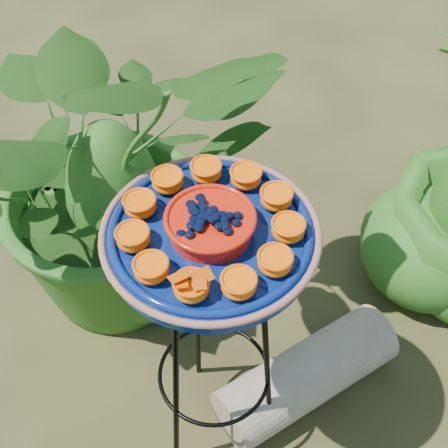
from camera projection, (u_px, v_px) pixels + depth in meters
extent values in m
torus|color=black|center=(211.00, 247.00, 1.19)|extent=(0.28, 0.28, 0.01)
torus|color=black|center=(214.00, 373.00, 1.57)|extent=(0.36, 0.36, 0.01)
cylinder|color=black|center=(198.00, 307.00, 1.56)|extent=(0.04, 0.08, 0.78)
cylinder|color=black|center=(176.00, 387.00, 1.42)|extent=(0.06, 0.07, 0.78)
cylinder|color=black|center=(267.00, 359.00, 1.46)|extent=(0.08, 0.03, 0.78)
cylinder|color=navy|center=(211.00, 238.00, 1.17)|extent=(0.50, 0.50, 0.04)
torus|color=#985F44|center=(210.00, 232.00, 1.16)|extent=(0.42, 0.42, 0.01)
torus|color=navy|center=(210.00, 231.00, 1.15)|extent=(0.38, 0.38, 0.02)
cylinder|color=red|center=(210.00, 225.00, 1.14)|extent=(0.19, 0.19, 0.04)
torus|color=red|center=(210.00, 218.00, 1.13)|extent=(0.17, 0.17, 0.01)
ellipsoid|color=black|center=(210.00, 216.00, 1.12)|extent=(0.14, 0.14, 0.03)
ellipsoid|color=#FA4E02|center=(276.00, 199.00, 1.19)|extent=(0.06, 0.06, 0.03)
cylinder|color=orange|center=(277.00, 194.00, 1.18)|extent=(0.06, 0.06, 0.01)
ellipsoid|color=#FA4E02|center=(246.00, 178.00, 1.23)|extent=(0.06, 0.06, 0.03)
cylinder|color=orange|center=(246.00, 173.00, 1.21)|extent=(0.06, 0.06, 0.01)
ellipsoid|color=#FA4E02|center=(206.00, 172.00, 1.24)|extent=(0.06, 0.06, 0.03)
cylinder|color=orange|center=(206.00, 167.00, 1.22)|extent=(0.06, 0.06, 0.01)
ellipsoid|color=#FA4E02|center=(168.00, 182.00, 1.22)|extent=(0.06, 0.06, 0.03)
cylinder|color=orange|center=(167.00, 177.00, 1.21)|extent=(0.06, 0.06, 0.01)
ellipsoid|color=#FA4E02|center=(140.00, 206.00, 1.18)|extent=(0.06, 0.06, 0.03)
cylinder|color=orange|center=(139.00, 201.00, 1.16)|extent=(0.06, 0.06, 0.01)
ellipsoid|color=#FA4E02|center=(133.00, 239.00, 1.12)|extent=(0.06, 0.06, 0.03)
cylinder|color=orange|center=(132.00, 233.00, 1.11)|extent=(0.06, 0.06, 0.01)
ellipsoid|color=#FA4E02|center=(151.00, 270.00, 1.08)|extent=(0.06, 0.06, 0.03)
cylinder|color=orange|center=(151.00, 265.00, 1.07)|extent=(0.06, 0.06, 0.01)
ellipsoid|color=#FA4E02|center=(191.00, 288.00, 1.05)|extent=(0.06, 0.06, 0.03)
cylinder|color=orange|center=(191.00, 283.00, 1.04)|extent=(0.06, 0.06, 0.01)
ellipsoid|color=#FA4E02|center=(239.00, 285.00, 1.06)|extent=(0.06, 0.06, 0.03)
cylinder|color=orange|center=(239.00, 280.00, 1.04)|extent=(0.06, 0.06, 0.01)
ellipsoid|color=#FA4E02|center=(275.00, 263.00, 1.09)|extent=(0.06, 0.06, 0.03)
cylinder|color=orange|center=(275.00, 258.00, 1.08)|extent=(0.06, 0.06, 0.01)
ellipsoid|color=#FA4E02|center=(288.00, 230.00, 1.14)|extent=(0.06, 0.06, 0.03)
cylinder|color=orange|center=(289.00, 225.00, 1.12)|extent=(0.06, 0.06, 0.01)
cylinder|color=black|center=(191.00, 280.00, 1.03)|extent=(0.02, 0.02, 0.00)
cube|color=#F06004|center=(179.00, 276.00, 1.03)|extent=(0.04, 0.04, 0.01)
cube|color=#F06004|center=(202.00, 276.00, 1.03)|extent=(0.04, 0.04, 0.01)
cylinder|color=tan|center=(307.00, 375.00, 1.76)|extent=(0.55, 0.43, 0.18)
imported|color=#2A5416|center=(110.00, 167.00, 1.73)|extent=(1.09, 1.01, 1.00)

